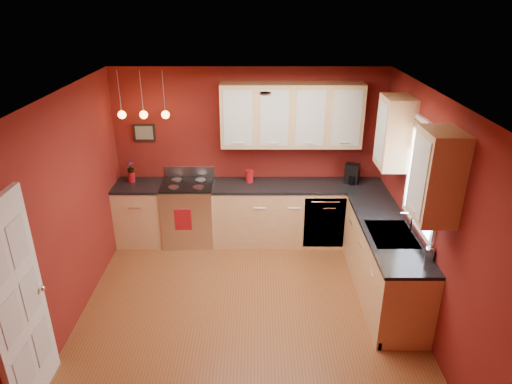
{
  "coord_description": "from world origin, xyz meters",
  "views": [
    {
      "loc": [
        0.11,
        -4.42,
        3.56
      ],
      "look_at": [
        0.1,
        1.0,
        1.17
      ],
      "focal_mm": 32.0,
      "sensor_mm": 36.0,
      "label": 1
    }
  ],
  "objects_px": {
    "sink": "(391,236)",
    "red_canister": "(250,176)",
    "soap_pump": "(430,251)",
    "gas_range": "(189,212)",
    "coffee_maker": "(352,174)"
  },
  "relations": [
    {
      "from": "gas_range",
      "to": "sink",
      "type": "bearing_deg",
      "value": -29.78
    },
    {
      "from": "sink",
      "to": "red_canister",
      "type": "relative_size",
      "value": 3.7
    },
    {
      "from": "coffee_maker",
      "to": "soap_pump",
      "type": "distance_m",
      "value": 2.16
    },
    {
      "from": "soap_pump",
      "to": "coffee_maker",
      "type": "bearing_deg",
      "value": 101.42
    },
    {
      "from": "gas_range",
      "to": "red_canister",
      "type": "relative_size",
      "value": 5.87
    },
    {
      "from": "sink",
      "to": "soap_pump",
      "type": "distance_m",
      "value": 0.62
    },
    {
      "from": "gas_range",
      "to": "coffee_maker",
      "type": "distance_m",
      "value": 2.51
    },
    {
      "from": "gas_range",
      "to": "red_canister",
      "type": "distance_m",
      "value": 1.08
    },
    {
      "from": "red_canister",
      "to": "soap_pump",
      "type": "xyz_separation_m",
      "value": [
        1.95,
        -2.15,
        0.0
      ]
    },
    {
      "from": "sink",
      "to": "gas_range",
      "type": "bearing_deg",
      "value": 150.22
    },
    {
      "from": "red_canister",
      "to": "sink",
      "type": "bearing_deg",
      "value": -43.24
    },
    {
      "from": "soap_pump",
      "to": "sink",
      "type": "bearing_deg",
      "value": 114.26
    },
    {
      "from": "coffee_maker",
      "to": "soap_pump",
      "type": "xyz_separation_m",
      "value": [
        0.43,
        -2.12,
        -0.04
      ]
    },
    {
      "from": "red_canister",
      "to": "coffee_maker",
      "type": "relative_size",
      "value": 0.64
    },
    {
      "from": "sink",
      "to": "red_canister",
      "type": "bearing_deg",
      "value": 136.76
    }
  ]
}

